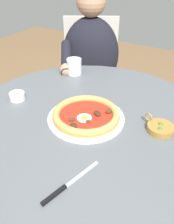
% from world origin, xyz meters
% --- Properties ---
extents(ground_plane, '(6.00, 6.00, 0.02)m').
position_xyz_m(ground_plane, '(0.00, 0.00, -0.01)').
color(ground_plane, brown).
extents(dining_table, '(1.01, 1.01, 0.71)m').
position_xyz_m(dining_table, '(0.00, 0.00, 0.59)').
color(dining_table, '#565B60').
rests_on(dining_table, ground).
extents(pizza_on_plate, '(0.30, 0.30, 0.04)m').
position_xyz_m(pizza_on_plate, '(0.00, -0.02, 0.73)').
color(pizza_on_plate, white).
rests_on(pizza_on_plate, dining_table).
extents(water_glass, '(0.08, 0.08, 0.08)m').
position_xyz_m(water_glass, '(-0.27, 0.30, 0.75)').
color(water_glass, silver).
rests_on(water_glass, dining_table).
extents(steak_knife, '(0.06, 0.21, 0.01)m').
position_xyz_m(steak_knife, '(0.12, -0.33, 0.71)').
color(steak_knife, silver).
rests_on(steak_knife, dining_table).
extents(ramekin_capers, '(0.07, 0.07, 0.03)m').
position_xyz_m(ramekin_capers, '(-0.33, -0.05, 0.73)').
color(ramekin_capers, white).
rests_on(ramekin_capers, dining_table).
extents(olive_pan, '(0.12, 0.10, 0.05)m').
position_xyz_m(olive_pan, '(0.27, 0.06, 0.72)').
color(olive_pan, olive).
rests_on(olive_pan, dining_table).
extents(diner_person, '(0.43, 0.58, 1.10)m').
position_xyz_m(diner_person, '(-0.35, 0.61, 0.48)').
color(diner_person, '#282833').
rests_on(diner_person, ground).
extents(cafe_chair_diner, '(0.59, 0.59, 0.88)m').
position_xyz_m(cafe_chair_diner, '(-0.42, 0.74, 0.54)').
color(cafe_chair_diner, beige).
rests_on(cafe_chair_diner, ground).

